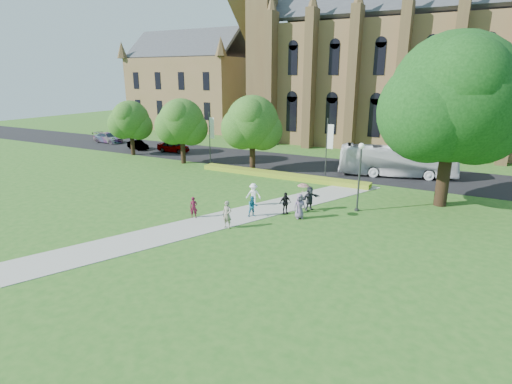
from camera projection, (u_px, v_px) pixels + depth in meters
The scene contains 25 objects.
ground at pixel (229, 221), 28.52m from camera, with size 160.00×160.00×0.00m, color #295F1C.
road at pixel (322, 166), 45.43m from camera, with size 160.00×10.00×0.02m, color black.
footpath at pixel (236, 216), 29.36m from camera, with size 3.20×30.00×0.04m, color #B2B2A8.
flower_hedge at pixel (281, 175), 40.53m from camera, with size 18.00×1.40×0.45m, color #BDCB28.
cathedral at pixel (445, 52), 53.94m from camera, with size 52.60×18.25×28.00m.
building_west at pixel (193, 79), 76.84m from camera, with size 22.00×14.00×18.30m.
streetlamp at pixel (360, 169), 29.69m from camera, with size 0.44×0.44×5.24m.
large_tree at pixel (454, 98), 29.58m from camera, with size 9.60×9.60×13.20m.
street_tree_0 at pixel (182, 122), 45.77m from camera, with size 5.20×5.20×7.50m.
street_tree_1 at pixel (252, 122), 42.03m from camera, with size 5.60×5.60×8.05m.
street_tree_2 at pixel (130, 120), 50.79m from camera, with size 4.80×4.80×6.95m.
banner_pole_0 at pixel (328, 145), 39.46m from camera, with size 0.70×0.10×6.00m.
banner_pole_1 at pixel (210, 135), 45.80m from camera, with size 0.70×0.10×6.00m.
tour_coach at pixel (396, 161), 40.68m from camera, with size 2.70×11.53×3.21m, color white.
car_0 at pixel (173, 147), 53.59m from camera, with size 1.77×4.40×1.50m, color gray.
car_1 at pixel (138, 145), 55.62m from camera, with size 1.30×3.72×1.22m, color gray.
car_2 at pixel (108, 138), 61.15m from camera, with size 2.11×5.19×1.51m, color gray.
pedestrian_0 at pixel (194, 207), 28.85m from camera, with size 0.56×0.37×1.55m, color #561326.
pedestrian_1 at pixel (253, 206), 29.09m from camera, with size 0.75×0.58×1.54m, color #1C6B8C.
pedestrian_2 at pixel (253, 195), 31.47m from camera, with size 1.17×0.67×1.81m, color white.
pedestrian_3 at pixel (285, 203), 29.68m from camera, with size 0.96×0.40×1.64m, color black.
pedestrian_4 at pixel (300, 206), 28.70m from camera, with size 0.88×0.58×1.81m, color slate.
pedestrian_5 at pixel (310, 198), 30.45m from camera, with size 1.73×0.55×1.87m, color #2B2C34.
pedestrian_6 at pixel (227, 215), 26.87m from camera, with size 0.68×0.45×1.87m, color gray.
parasol at pixel (303, 189), 28.34m from camera, with size 0.81×0.81×0.71m, color #E4A1AF.
Camera 1 is at (14.34, -22.70, 10.02)m, focal length 28.00 mm.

